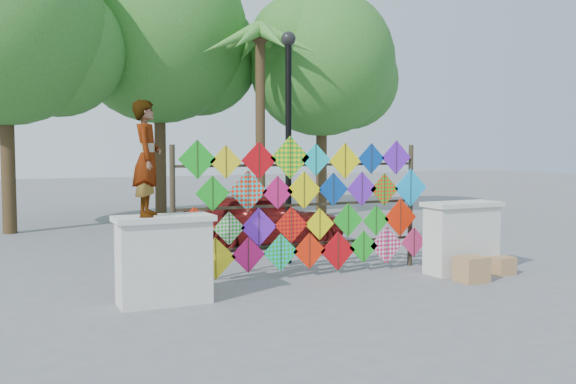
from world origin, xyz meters
The scene contains 13 objects.
ground centered at (0.00, 0.00, 0.00)m, with size 80.00×80.00×0.00m, color slate.
parapet_left centered at (-2.70, -0.20, 0.65)m, with size 1.40×0.65×1.28m.
parapet_right centered at (2.70, -0.20, 0.65)m, with size 1.40×0.65×1.28m.
kite_rack centered at (0.09, 0.73, 1.21)m, with size 4.93×0.24×2.45m.
tree_west centered at (-4.40, 9.03, 5.38)m, with size 5.85×5.20×8.01m.
tree_mid centered at (0.11, 11.03, 5.77)m, with size 6.30×5.60×8.61m.
tree_east centered at (5.09, 9.53, 4.99)m, with size 5.40×4.80×7.42m.
palm_tree centered at (2.20, 8.00, 4.95)m, with size 3.62×3.62×5.83m.
vendor_woman centered at (-2.92, -0.20, 2.10)m, with size 0.60×0.39×1.64m, color #99999E.
sedan centered at (0.68, 4.21, 0.63)m, with size 1.49×3.70×1.26m, color maroon.
lamppost centered at (0.30, 2.00, 2.69)m, with size 0.28×0.28×4.46m.
cardboard_box_near centered at (2.36, -0.87, 0.21)m, with size 0.48×0.42×0.42m, color #A16F4E.
cardboard_box_far centered at (3.28, -0.60, 0.16)m, with size 0.37×0.34×0.31m, color #A16F4E.
Camera 1 is at (-4.93, -9.21, 2.26)m, focal length 40.00 mm.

